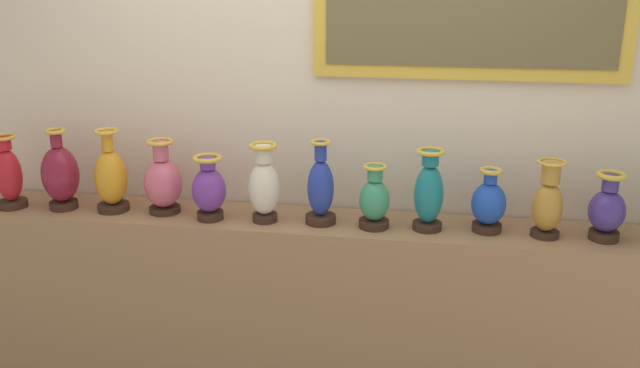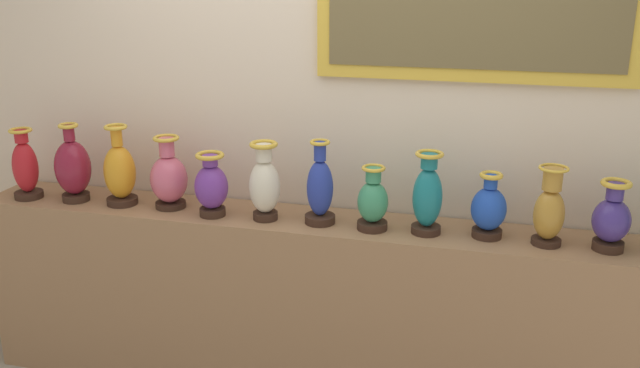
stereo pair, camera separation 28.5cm
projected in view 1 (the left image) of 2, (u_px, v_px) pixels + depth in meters
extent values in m
cube|color=#99704C|center=(320.00, 310.00, 3.43)|extent=(3.54, 0.39, 0.96)
cube|color=beige|center=(329.00, 86.00, 3.33)|extent=(5.56, 0.10, 3.13)
cylinder|color=#382319|center=(13.00, 204.00, 3.46)|extent=(0.15, 0.15, 0.03)
ellipsoid|color=red|center=(9.00, 175.00, 3.41)|extent=(0.13, 0.13, 0.27)
cylinder|color=red|center=(4.00, 143.00, 3.36)|extent=(0.07, 0.07, 0.06)
torus|color=gold|center=(3.00, 137.00, 3.35)|extent=(0.12, 0.12, 0.02)
cylinder|color=#382319|center=(64.00, 205.00, 3.44)|extent=(0.14, 0.14, 0.04)
ellipsoid|color=maroon|center=(60.00, 174.00, 3.39)|extent=(0.18, 0.18, 0.28)
cylinder|color=maroon|center=(56.00, 139.00, 3.33)|extent=(0.06, 0.06, 0.08)
torus|color=gold|center=(55.00, 131.00, 3.32)|extent=(0.10, 0.10, 0.02)
cylinder|color=#382319|center=(114.00, 207.00, 3.41)|extent=(0.16, 0.16, 0.03)
ellipsoid|color=orange|center=(111.00, 178.00, 3.36)|extent=(0.16, 0.16, 0.27)
cylinder|color=orange|center=(107.00, 141.00, 3.31)|extent=(0.06, 0.06, 0.10)
torus|color=gold|center=(106.00, 131.00, 3.29)|extent=(0.12, 0.12, 0.02)
cylinder|color=#382319|center=(165.00, 209.00, 3.39)|extent=(0.15, 0.15, 0.03)
ellipsoid|color=#CC5972|center=(163.00, 184.00, 3.35)|extent=(0.19, 0.19, 0.24)
cylinder|color=#CC5972|center=(161.00, 151.00, 3.30)|extent=(0.08, 0.08, 0.09)
torus|color=gold|center=(160.00, 142.00, 3.28)|extent=(0.13, 0.13, 0.02)
cylinder|color=#382319|center=(210.00, 215.00, 3.29)|extent=(0.13, 0.13, 0.04)
ellipsoid|color=#6B3393|center=(209.00, 190.00, 3.26)|extent=(0.16, 0.16, 0.21)
cylinder|color=#6B3393|center=(208.00, 163.00, 3.21)|extent=(0.07, 0.07, 0.05)
torus|color=gold|center=(207.00, 158.00, 3.21)|extent=(0.14, 0.14, 0.02)
cylinder|color=#382319|center=(265.00, 217.00, 3.27)|extent=(0.12, 0.12, 0.04)
ellipsoid|color=beige|center=(264.00, 188.00, 3.22)|extent=(0.15, 0.15, 0.25)
cylinder|color=beige|center=(263.00, 154.00, 3.17)|extent=(0.08, 0.08, 0.08)
torus|color=gold|center=(263.00, 146.00, 3.16)|extent=(0.13, 0.13, 0.02)
cylinder|color=#382319|center=(321.00, 219.00, 3.25)|extent=(0.14, 0.14, 0.04)
ellipsoid|color=#263899|center=(321.00, 188.00, 3.20)|extent=(0.12, 0.12, 0.27)
cylinder|color=#263899|center=(321.00, 151.00, 3.14)|extent=(0.06, 0.06, 0.09)
torus|color=gold|center=(321.00, 142.00, 3.13)|extent=(0.09, 0.09, 0.02)
cylinder|color=#382319|center=(374.00, 223.00, 3.19)|extent=(0.14, 0.14, 0.04)
ellipsoid|color=#388C60|center=(374.00, 200.00, 3.16)|extent=(0.14, 0.14, 0.19)
cylinder|color=#388C60|center=(375.00, 173.00, 3.12)|extent=(0.07, 0.07, 0.06)
torus|color=gold|center=(375.00, 167.00, 3.11)|extent=(0.11, 0.11, 0.02)
cylinder|color=#382319|center=(427.00, 226.00, 3.17)|extent=(0.14, 0.14, 0.03)
ellipsoid|color=#19727A|center=(429.00, 194.00, 3.12)|extent=(0.13, 0.13, 0.27)
cylinder|color=#19727A|center=(431.00, 158.00, 3.07)|extent=(0.08, 0.08, 0.06)
torus|color=gold|center=(431.00, 151.00, 3.06)|extent=(0.13, 0.13, 0.02)
cylinder|color=#382319|center=(487.00, 227.00, 3.15)|extent=(0.13, 0.13, 0.04)
ellipsoid|color=#1E47B2|center=(489.00, 204.00, 3.11)|extent=(0.16, 0.16, 0.19)
cylinder|color=#1E47B2|center=(491.00, 177.00, 3.07)|extent=(0.06, 0.06, 0.06)
torus|color=gold|center=(491.00, 171.00, 3.06)|extent=(0.10, 0.10, 0.02)
cylinder|color=#382319|center=(545.00, 233.00, 3.09)|extent=(0.13, 0.13, 0.03)
ellipsoid|color=#B27F2D|center=(547.00, 207.00, 3.05)|extent=(0.13, 0.13, 0.23)
cylinder|color=#B27F2D|center=(551.00, 173.00, 3.00)|extent=(0.08, 0.08, 0.10)
torus|color=gold|center=(552.00, 162.00, 2.98)|extent=(0.13, 0.13, 0.01)
cylinder|color=#382319|center=(604.00, 235.00, 3.05)|extent=(0.13, 0.13, 0.04)
ellipsoid|color=#3F2D7F|center=(607.00, 211.00, 3.01)|extent=(0.16, 0.16, 0.19)
cylinder|color=#3F2D7F|center=(611.00, 183.00, 2.97)|extent=(0.07, 0.07, 0.07)
torus|color=gold|center=(612.00, 175.00, 2.96)|extent=(0.13, 0.13, 0.02)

